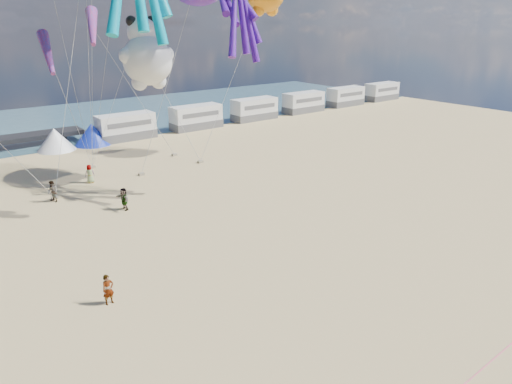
% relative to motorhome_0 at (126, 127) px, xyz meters
% --- Properties ---
extents(ground, '(120.00, 120.00, 0.00)m').
position_rel_motorhome_0_xyz_m(ground, '(-6.00, -40.00, -1.50)').
color(ground, '#D5B97B').
rests_on(ground, ground).
extents(water, '(120.00, 120.00, 0.00)m').
position_rel_motorhome_0_xyz_m(water, '(-6.00, 15.00, -1.48)').
color(water, '#365A67').
rests_on(water, ground).
extents(motorhome_0, '(6.60, 2.50, 3.00)m').
position_rel_motorhome_0_xyz_m(motorhome_0, '(0.00, 0.00, 0.00)').
color(motorhome_0, silver).
rests_on(motorhome_0, ground).
extents(motorhome_1, '(6.60, 2.50, 3.00)m').
position_rel_motorhome_0_xyz_m(motorhome_1, '(9.50, 0.00, 0.00)').
color(motorhome_1, silver).
rests_on(motorhome_1, ground).
extents(motorhome_2, '(6.60, 2.50, 3.00)m').
position_rel_motorhome_0_xyz_m(motorhome_2, '(19.00, 0.00, 0.00)').
color(motorhome_2, silver).
rests_on(motorhome_2, ground).
extents(motorhome_3, '(6.60, 2.50, 3.00)m').
position_rel_motorhome_0_xyz_m(motorhome_3, '(28.50, 0.00, 0.00)').
color(motorhome_3, silver).
rests_on(motorhome_3, ground).
extents(motorhome_4, '(6.60, 2.50, 3.00)m').
position_rel_motorhome_0_xyz_m(motorhome_4, '(38.00, 0.00, 0.00)').
color(motorhome_4, silver).
rests_on(motorhome_4, ground).
extents(motorhome_5, '(6.60, 2.50, 3.00)m').
position_rel_motorhome_0_xyz_m(motorhome_5, '(47.50, 0.00, 0.00)').
color(motorhome_5, silver).
rests_on(motorhome_5, ground).
extents(tent_white, '(4.00, 4.00, 2.40)m').
position_rel_motorhome_0_xyz_m(tent_white, '(-8.00, 0.00, -0.30)').
color(tent_white, white).
rests_on(tent_white, ground).
extents(tent_blue, '(4.00, 4.00, 2.40)m').
position_rel_motorhome_0_xyz_m(tent_blue, '(-4.00, 0.00, -0.30)').
color(tent_blue, '#1933CC').
rests_on(tent_blue, ground).
extents(standing_person, '(0.61, 0.44, 1.58)m').
position_rel_motorhome_0_xyz_m(standing_person, '(-14.21, -31.48, -0.71)').
color(standing_person, tan).
rests_on(standing_person, ground).
extents(beachgoer_1, '(0.79, 0.96, 1.68)m').
position_rel_motorhome_0_xyz_m(beachgoer_1, '(-12.51, -15.65, -0.66)').
color(beachgoer_1, '#7F6659').
rests_on(beachgoer_1, ground).
extents(beachgoer_4, '(0.52, 1.03, 1.68)m').
position_rel_motorhome_0_xyz_m(beachgoer_4, '(-8.82, -20.45, -0.66)').
color(beachgoer_4, '#7F6659').
rests_on(beachgoer_4, ground).
extents(beachgoer_6, '(0.65, 0.50, 1.61)m').
position_rel_motorhome_0_xyz_m(beachgoer_6, '(-8.75, -12.92, -0.70)').
color(beachgoer_6, '#7F6659').
rests_on(beachgoer_6, ground).
extents(sandbag_a, '(0.50, 0.35, 0.22)m').
position_rel_motorhome_0_xyz_m(sandbag_a, '(-12.31, -15.07, -1.39)').
color(sandbag_a, gray).
rests_on(sandbag_a, ground).
extents(sandbag_b, '(0.50, 0.35, 0.22)m').
position_rel_motorhome_0_xyz_m(sandbag_b, '(-4.44, -13.72, -1.39)').
color(sandbag_b, gray).
rests_on(sandbag_b, ground).
extents(sandbag_c, '(0.50, 0.35, 0.22)m').
position_rel_motorhome_0_xyz_m(sandbag_c, '(1.84, -13.55, -1.39)').
color(sandbag_c, gray).
rests_on(sandbag_c, ground).
extents(sandbag_d, '(0.50, 0.35, 0.22)m').
position_rel_motorhome_0_xyz_m(sandbag_d, '(1.02, -9.77, -1.39)').
color(sandbag_d, gray).
rests_on(sandbag_d, ground).
extents(sandbag_e, '(0.50, 0.35, 0.22)m').
position_rel_motorhome_0_xyz_m(sandbag_e, '(-7.20, -8.92, -1.39)').
color(sandbag_e, gray).
rests_on(sandbag_e, ground).
extents(kite_panda, '(6.34, 6.20, 6.86)m').
position_rel_motorhome_0_xyz_m(kite_panda, '(-3.57, -15.00, 8.56)').
color(kite_panda, silver).
extents(windsock_mid, '(3.01, 5.86, 5.88)m').
position_rel_motorhome_0_xyz_m(windsock_mid, '(-6.62, -11.70, 11.12)').
color(windsock_mid, red).
extents(windsock_right, '(1.91, 5.64, 5.57)m').
position_rel_motorhome_0_xyz_m(windsock_right, '(-10.68, -12.94, 9.31)').
color(windsock_right, red).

